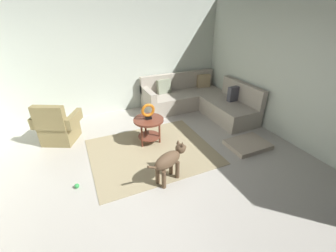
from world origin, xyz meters
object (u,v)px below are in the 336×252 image
sectional_couch (199,100)px  torus_sculpture (148,111)px  dog_bed_mat (248,144)px  dog (170,160)px  side_table (149,124)px  armchair (58,128)px  dog_toy_ball (77,186)px

sectional_couch → torus_sculpture: 2.06m
dog_bed_mat → dog: 1.89m
side_table → dog: 1.20m
torus_sculpture → dog: bearing=-94.2°
armchair → torus_sculpture: 1.89m
dog_bed_mat → torus_sculpture: bearing=151.3°
sectional_couch → side_table: 2.02m
armchair → dog_toy_ball: armchair is taller
side_table → dog_toy_ball: side_table is taller
sectional_couch → armchair: same height
dog_toy_ball → torus_sculpture: bearing=27.9°
dog → dog_toy_ball: (-1.40, 0.41, -0.34)m
armchair → dog: 2.55m
torus_sculpture → dog_bed_mat: (1.75, -0.96, -0.67)m
torus_sculpture → dog_bed_mat: size_ratio=0.41×
torus_sculpture → dog_bed_mat: bearing=-28.7°
side_table → torus_sculpture: bearing=-110.6°
torus_sculpture → side_table: bearing=69.4°
dog → dog_toy_ball: 1.50m
sectional_couch → dog: sectional_couch is taller
armchair → dog_bed_mat: bearing=-0.7°
dog_toy_ball → armchair: bearing=96.7°
armchair → torus_sculpture: armchair is taller
side_table → dog_bed_mat: side_table is taller
sectional_couch → dog_toy_ball: bearing=-151.6°
armchair → dog_toy_ball: (0.19, -1.58, -0.29)m
dog_toy_ball → sectional_couch: bearing=28.4°
armchair → sectional_couch: bearing=29.4°
sectional_couch → dog: 2.85m
sectional_couch → side_table: size_ratio=3.75×
side_table → dog_bed_mat: 2.04m
torus_sculpture → sectional_couch: bearing=28.8°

